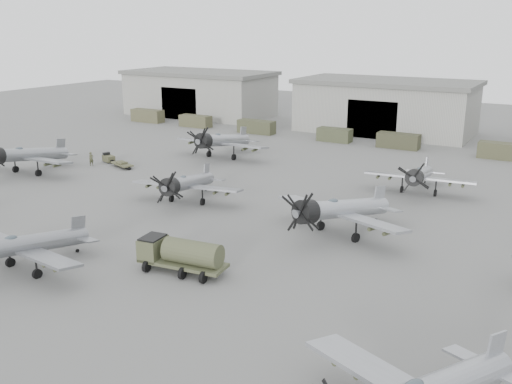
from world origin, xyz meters
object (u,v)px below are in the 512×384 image
Objects in this scene: aircraft_mid_0 at (24,155)px; aircraft_far_1 at (419,175)px; aircraft_mid_1 at (186,184)px; aircraft_near_1 at (19,246)px; aircraft_far_0 at (220,141)px; ground_crew at (91,159)px; fuel_tanker at (181,253)px; tug_trailer at (114,161)px; aircraft_mid_2 at (337,210)px.

aircraft_mid_0 reaches higher than aircraft_far_1.
aircraft_mid_1 is (23.90, 0.18, -0.27)m from aircraft_mid_0.
aircraft_near_1 is 0.88× the size of aircraft_mid_0.
aircraft_far_0 is at bearing 47.89° from aircraft_mid_0.
aircraft_far_1 is 40.53m from ground_crew.
aircraft_far_0 reaches higher than aircraft_mid_1.
fuel_tanker is 36.33m from ground_crew.
aircraft_far_0 is (-8.19, 18.72, 0.33)m from aircraft_mid_1.
aircraft_mid_0 is 24.57m from aircraft_far_0.
aircraft_mid_1 is 1.82× the size of tug_trailer.
aircraft_far_0 is (-7.91, 38.24, 0.36)m from aircraft_near_1.
aircraft_far_1 is 1.82× the size of tug_trailer.
aircraft_near_1 is 0.99× the size of aircraft_mid_1.
aircraft_far_0 is at bearing -32.63° from ground_crew.
aircraft_far_1 is at bearing 64.81° from fuel_tanker.
ground_crew is at bearing -173.85° from aircraft_mid_2.
aircraft_near_1 is at bearing -155.28° from fuel_tanker.
aircraft_mid_2 is at bearing -89.01° from ground_crew.
aircraft_mid_2 reaches higher than aircraft_near_1.
aircraft_far_1 is (19.72, 34.50, 0.03)m from aircraft_near_1.
aircraft_far_0 is 14.21m from tug_trailer.
aircraft_mid_1 is at bearing -66.76° from aircraft_far_0.
aircraft_mid_0 is 2.03× the size of tug_trailer.
aircraft_mid_2 is 2.02× the size of tug_trailer.
tug_trailer is at bearing -177.60° from aircraft_mid_2.
fuel_tanker is (17.88, -32.25, -0.97)m from aircraft_far_0.
aircraft_mid_2 reaches higher than aircraft_mid_1.
aircraft_mid_2 reaches higher than ground_crew.
aircraft_mid_0 is at bearing 147.10° from aircraft_near_1.
tug_trailer is (5.49, 9.21, -1.88)m from aircraft_mid_0.
aircraft_near_1 is at bearing -129.71° from ground_crew.
ground_crew is (-36.97, 8.05, -1.47)m from aircraft_mid_2.
aircraft_far_1 is at bearing 16.90° from aircraft_mid_0.
aircraft_mid_0 is 7.25× the size of ground_crew.
aircraft_far_1 is (2.76, 16.02, -0.26)m from aircraft_mid_2.
aircraft_far_1 is 1.71× the size of fuel_tanker.
aircraft_mid_1 reaches higher than aircraft_near_1.
aircraft_mid_1 is at bearing -165.16° from aircraft_mid_2.
aircraft_mid_1 is 16.72m from aircraft_mid_2.
aircraft_mid_0 is at bearing -130.13° from aircraft_far_0.
aircraft_mid_1 is 6.49× the size of ground_crew.
aircraft_far_0 is 7.40× the size of ground_crew.
aircraft_near_1 reaches higher than tug_trailer.
tug_trailer is at bearing -136.92° from aircraft_far_0.
fuel_tanker is at bearing -61.40° from aircraft_far_0.
fuel_tanker is (-9.75, -28.51, -0.64)m from aircraft_far_1.
aircraft_far_0 reaches higher than aircraft_mid_0.
aircraft_near_1 is at bearing -125.48° from aircraft_far_1.
aircraft_mid_2 is 31.77m from aircraft_far_0.
aircraft_far_1 reaches higher than fuel_tanker.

